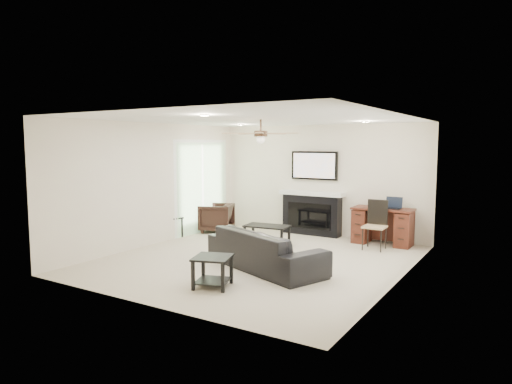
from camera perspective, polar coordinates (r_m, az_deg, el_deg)
room_shell at (r=8.01m, az=1.65°, el=3.27°), size 5.50×5.54×2.52m
sofa at (r=7.64m, az=1.16°, el=-7.16°), size 2.40×1.62×0.65m
armchair at (r=10.81m, az=-4.97°, el=-3.23°), size 0.95×0.94×0.67m
coffee_table at (r=9.46m, az=1.37°, el=-5.38°), size 0.95×0.61×0.40m
end_table_near at (r=6.74m, az=-5.44°, el=-9.88°), size 0.66×0.66×0.45m
end_table_left at (r=10.38m, az=-10.88°, el=-4.33°), size 0.62×0.62×0.45m
fireplace_unit at (r=10.44m, az=6.98°, el=-0.15°), size 1.52×0.34×1.91m
desk at (r=9.79m, az=15.54°, el=-4.13°), size 1.22×0.56×0.76m
desk_chair at (r=9.25m, az=14.61°, el=-4.03°), size 0.43×0.45×0.97m
laptop at (r=9.65m, az=16.73°, el=-1.34°), size 0.33×0.24×0.23m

